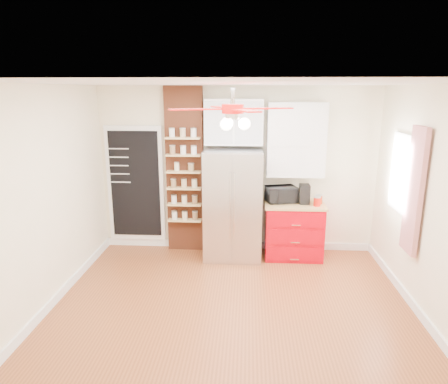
# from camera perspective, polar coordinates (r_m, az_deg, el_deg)

# --- Properties ---
(floor) EXTENTS (4.50, 4.50, 0.00)m
(floor) POSITION_cam_1_polar(r_m,az_deg,el_deg) (5.15, 1.10, -16.31)
(floor) COLOR brown
(floor) RESTS_ON ground
(ceiling) EXTENTS (4.50, 4.50, 0.00)m
(ceiling) POSITION_cam_1_polar(r_m,az_deg,el_deg) (4.43, 1.27, 15.29)
(ceiling) COLOR white
(ceiling) RESTS_ON wall_back
(wall_back) EXTENTS (4.50, 0.02, 2.70)m
(wall_back) POSITION_cam_1_polar(r_m,az_deg,el_deg) (6.56, 1.89, 3.11)
(wall_back) COLOR #FFF0CD
(wall_back) RESTS_ON floor
(wall_front) EXTENTS (4.50, 0.02, 2.70)m
(wall_front) POSITION_cam_1_polar(r_m,az_deg,el_deg) (2.75, -0.56, -13.34)
(wall_front) COLOR #FFF0CD
(wall_front) RESTS_ON floor
(wall_left) EXTENTS (0.02, 4.00, 2.70)m
(wall_left) POSITION_cam_1_polar(r_m,az_deg,el_deg) (5.21, -24.40, -1.16)
(wall_left) COLOR #FFF0CD
(wall_left) RESTS_ON floor
(wall_right) EXTENTS (0.02, 4.00, 2.70)m
(wall_right) POSITION_cam_1_polar(r_m,az_deg,el_deg) (5.06, 27.60, -1.96)
(wall_right) COLOR #FFF0CD
(wall_right) RESTS_ON floor
(chalkboard) EXTENTS (0.95, 0.05, 1.95)m
(chalkboard) POSITION_cam_1_polar(r_m,az_deg,el_deg) (6.83, -12.54, 1.09)
(chalkboard) COLOR white
(chalkboard) RESTS_ON wall_back
(brick_pillar) EXTENTS (0.60, 0.16, 2.70)m
(brick_pillar) POSITION_cam_1_polar(r_m,az_deg,el_deg) (6.56, -5.59, 3.05)
(brick_pillar) COLOR brown
(brick_pillar) RESTS_ON floor
(fridge) EXTENTS (0.90, 0.70, 1.75)m
(fridge) POSITION_cam_1_polar(r_m,az_deg,el_deg) (6.31, 1.31, -1.77)
(fridge) COLOR #BBBAC0
(fridge) RESTS_ON floor
(upper_glass_cabinet) EXTENTS (0.90, 0.35, 0.70)m
(upper_glass_cabinet) POSITION_cam_1_polar(r_m,az_deg,el_deg) (6.28, 1.44, 9.99)
(upper_glass_cabinet) COLOR white
(upper_glass_cabinet) RESTS_ON wall_back
(red_cabinet) EXTENTS (0.94, 0.64, 0.90)m
(red_cabinet) POSITION_cam_1_polar(r_m,az_deg,el_deg) (6.53, 9.88, -5.34)
(red_cabinet) COLOR #B6000E
(red_cabinet) RESTS_ON floor
(upper_shelf_unit) EXTENTS (0.90, 0.30, 1.15)m
(upper_shelf_unit) POSITION_cam_1_polar(r_m,az_deg,el_deg) (6.37, 10.26, 7.34)
(upper_shelf_unit) COLOR white
(upper_shelf_unit) RESTS_ON wall_back
(window) EXTENTS (0.04, 0.75, 1.05)m
(window) POSITION_cam_1_polar(r_m,az_deg,el_deg) (5.81, 24.15, 2.40)
(window) COLOR white
(window) RESTS_ON wall_right
(curtain) EXTENTS (0.06, 0.40, 1.55)m
(curtain) POSITION_cam_1_polar(r_m,az_deg,el_deg) (5.31, 25.55, 0.12)
(curtain) COLOR #B41823
(curtain) RESTS_ON wall_right
(ceiling_fan) EXTENTS (1.40, 1.40, 0.44)m
(ceiling_fan) POSITION_cam_1_polar(r_m,az_deg,el_deg) (4.44, 1.25, 11.72)
(ceiling_fan) COLOR silver
(ceiling_fan) RESTS_ON ceiling
(toaster_oven) EXTENTS (0.53, 0.42, 0.26)m
(toaster_oven) POSITION_cam_1_polar(r_m,az_deg,el_deg) (6.37, 8.15, -0.33)
(toaster_oven) COLOR black
(toaster_oven) RESTS_ON red_cabinet
(coffee_maker) EXTENTS (0.16, 0.21, 0.30)m
(coffee_maker) POSITION_cam_1_polar(r_m,az_deg,el_deg) (6.36, 11.40, -0.29)
(coffee_maker) COLOR black
(coffee_maker) RESTS_ON red_cabinet
(canister_left) EXTENTS (0.11, 0.11, 0.14)m
(canister_left) POSITION_cam_1_polar(r_m,az_deg,el_deg) (6.28, 13.15, -1.37)
(canister_left) COLOR red
(canister_left) RESTS_ON red_cabinet
(canister_right) EXTENTS (0.13, 0.13, 0.13)m
(canister_right) POSITION_cam_1_polar(r_m,az_deg,el_deg) (6.41, 13.38, -1.07)
(canister_right) COLOR #BD2E0A
(canister_right) RESTS_ON red_cabinet
(pantry_jar_oats) EXTENTS (0.09, 0.09, 0.13)m
(pantry_jar_oats) POSITION_cam_1_polar(r_m,az_deg,el_deg) (6.43, -6.77, 3.58)
(pantry_jar_oats) COLOR beige
(pantry_jar_oats) RESTS_ON brick_pillar
(pantry_jar_beans) EXTENTS (0.10, 0.10, 0.12)m
(pantry_jar_beans) POSITION_cam_1_polar(r_m,az_deg,el_deg) (6.37, -4.73, 3.50)
(pantry_jar_beans) COLOR #92734A
(pantry_jar_beans) RESTS_ON brick_pillar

